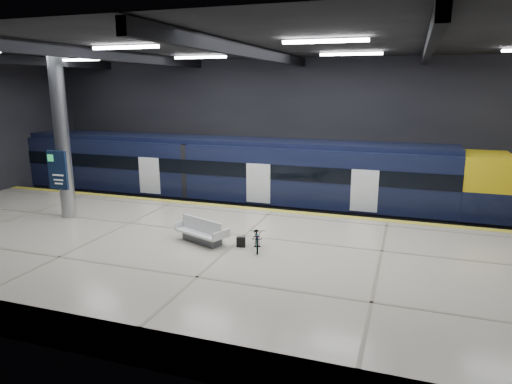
% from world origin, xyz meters
% --- Properties ---
extents(ground, '(30.00, 30.00, 0.00)m').
position_xyz_m(ground, '(0.00, 0.00, 0.00)').
color(ground, black).
rests_on(ground, ground).
extents(room_shell, '(30.10, 16.10, 8.05)m').
position_xyz_m(room_shell, '(-0.00, 0.00, 5.72)').
color(room_shell, black).
rests_on(room_shell, ground).
extents(platform, '(30.00, 11.00, 1.10)m').
position_xyz_m(platform, '(0.00, -2.50, 0.55)').
color(platform, '#BCB29F').
rests_on(platform, ground).
extents(safety_strip, '(30.00, 0.40, 0.01)m').
position_xyz_m(safety_strip, '(0.00, 2.75, 1.11)').
color(safety_strip, gold).
rests_on(safety_strip, platform).
extents(rails, '(30.00, 1.52, 0.16)m').
position_xyz_m(rails, '(0.00, 5.50, 0.08)').
color(rails, gray).
rests_on(rails, ground).
extents(train, '(29.40, 2.84, 3.79)m').
position_xyz_m(train, '(-2.35, 5.50, 2.06)').
color(train, black).
rests_on(train, ground).
extents(bench, '(2.18, 1.52, 0.89)m').
position_xyz_m(bench, '(-1.17, -2.18, 1.41)').
color(bench, '#595B60').
rests_on(bench, platform).
extents(bicycle, '(1.03, 1.62, 0.80)m').
position_xyz_m(bicycle, '(0.92, -2.17, 1.50)').
color(bicycle, '#99999E').
rests_on(bicycle, platform).
extents(pannier_bag, '(0.33, 0.24, 0.35)m').
position_xyz_m(pannier_bag, '(0.32, -2.17, 1.28)').
color(pannier_bag, black).
rests_on(pannier_bag, platform).
extents(info_column, '(0.90, 0.78, 6.90)m').
position_xyz_m(info_column, '(-8.00, -1.03, 4.46)').
color(info_column, '#9EA0A5').
rests_on(info_column, platform).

